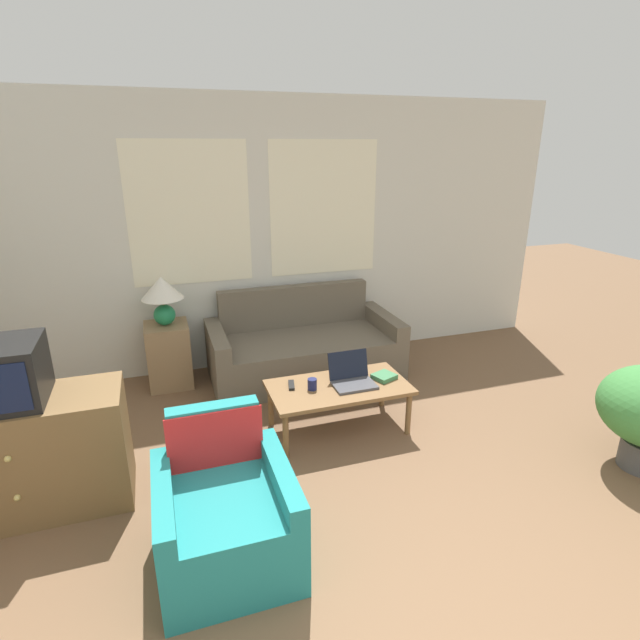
{
  "coord_description": "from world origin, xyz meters",
  "views": [
    {
      "loc": [
        -1.07,
        -1.05,
        2.15
      ],
      "look_at": [
        0.2,
        2.72,
        0.75
      ],
      "focal_mm": 28.0,
      "sensor_mm": 36.0,
      "label": 1
    }
  ],
  "objects_px": {
    "laptop": "(352,377)",
    "book_red": "(384,376)",
    "cup_navy": "(312,384)",
    "couch": "(303,349)",
    "table_lamp": "(162,293)",
    "armchair": "(225,516)",
    "television": "(4,374)",
    "tv_remote": "(291,385)",
    "coffee_table": "(339,390)"
  },
  "relations": [
    {
      "from": "tv_remote",
      "to": "armchair",
      "type": "bearing_deg",
      "value": -121.29
    },
    {
      "from": "table_lamp",
      "to": "laptop",
      "type": "height_order",
      "value": "table_lamp"
    },
    {
      "from": "coffee_table",
      "to": "book_red",
      "type": "height_order",
      "value": "book_red"
    },
    {
      "from": "armchair",
      "to": "tv_remote",
      "type": "bearing_deg",
      "value": 58.71
    },
    {
      "from": "laptop",
      "to": "book_red",
      "type": "relative_size",
      "value": 1.56
    },
    {
      "from": "couch",
      "to": "laptop",
      "type": "distance_m",
      "value": 1.11
    },
    {
      "from": "cup_navy",
      "to": "couch",
      "type": "bearing_deg",
      "value": 77.0
    },
    {
      "from": "table_lamp",
      "to": "book_red",
      "type": "relative_size",
      "value": 2.16
    },
    {
      "from": "armchair",
      "to": "tv_remote",
      "type": "height_order",
      "value": "armchair"
    },
    {
      "from": "table_lamp",
      "to": "couch",
      "type": "bearing_deg",
      "value": -6.72
    },
    {
      "from": "couch",
      "to": "coffee_table",
      "type": "relative_size",
      "value": 1.66
    },
    {
      "from": "cup_navy",
      "to": "table_lamp",
      "type": "bearing_deg",
      "value": 129.1
    },
    {
      "from": "television",
      "to": "book_red",
      "type": "height_order",
      "value": "television"
    },
    {
      "from": "coffee_table",
      "to": "tv_remote",
      "type": "xyz_separation_m",
      "value": [
        -0.35,
        0.11,
        0.05
      ]
    },
    {
      "from": "television",
      "to": "book_red",
      "type": "bearing_deg",
      "value": 5.68
    },
    {
      "from": "armchair",
      "to": "television",
      "type": "height_order",
      "value": "television"
    },
    {
      "from": "table_lamp",
      "to": "laptop",
      "type": "xyz_separation_m",
      "value": [
        1.33,
        -1.24,
        -0.46
      ]
    },
    {
      "from": "television",
      "to": "laptop",
      "type": "height_order",
      "value": "television"
    },
    {
      "from": "armchair",
      "to": "cup_navy",
      "type": "bearing_deg",
      "value": 51.29
    },
    {
      "from": "armchair",
      "to": "book_red",
      "type": "distance_m",
      "value": 1.75
    },
    {
      "from": "couch",
      "to": "television",
      "type": "relative_size",
      "value": 4.05
    },
    {
      "from": "laptop",
      "to": "cup_navy",
      "type": "height_order",
      "value": "laptop"
    },
    {
      "from": "couch",
      "to": "armchair",
      "type": "relative_size",
      "value": 2.29
    },
    {
      "from": "tv_remote",
      "to": "book_red",
      "type": "bearing_deg",
      "value": -8.01
    },
    {
      "from": "book_red",
      "to": "armchair",
      "type": "bearing_deg",
      "value": -144.35
    },
    {
      "from": "coffee_table",
      "to": "cup_navy",
      "type": "xyz_separation_m",
      "value": [
        -0.21,
        0.01,
        0.08
      ]
    },
    {
      "from": "couch",
      "to": "coffee_table",
      "type": "distance_m",
      "value": 1.1
    },
    {
      "from": "television",
      "to": "couch",
      "type": "bearing_deg",
      "value": 31.8
    },
    {
      "from": "armchair",
      "to": "laptop",
      "type": "bearing_deg",
      "value": 41.7
    },
    {
      "from": "couch",
      "to": "table_lamp",
      "type": "relative_size",
      "value": 4.01
    },
    {
      "from": "cup_navy",
      "to": "tv_remote",
      "type": "height_order",
      "value": "cup_navy"
    },
    {
      "from": "book_red",
      "to": "tv_remote",
      "type": "relative_size",
      "value": 1.33
    },
    {
      "from": "couch",
      "to": "television",
      "type": "distance_m",
      "value": 2.64
    },
    {
      "from": "couch",
      "to": "cup_navy",
      "type": "distance_m",
      "value": 1.13
    },
    {
      "from": "couch",
      "to": "coffee_table",
      "type": "bearing_deg",
      "value": -91.95
    },
    {
      "from": "book_red",
      "to": "coffee_table",
      "type": "bearing_deg",
      "value": -179.75
    },
    {
      "from": "laptop",
      "to": "book_red",
      "type": "bearing_deg",
      "value": -0.03
    },
    {
      "from": "table_lamp",
      "to": "laptop",
      "type": "relative_size",
      "value": 1.39
    },
    {
      "from": "laptop",
      "to": "tv_remote",
      "type": "height_order",
      "value": "laptop"
    },
    {
      "from": "table_lamp",
      "to": "cup_navy",
      "type": "xyz_separation_m",
      "value": [
        1.01,
        -1.24,
        -0.47
      ]
    },
    {
      "from": "book_red",
      "to": "tv_remote",
      "type": "distance_m",
      "value": 0.75
    },
    {
      "from": "coffee_table",
      "to": "couch",
      "type": "bearing_deg",
      "value": 88.05
    },
    {
      "from": "armchair",
      "to": "couch",
      "type": "bearing_deg",
      "value": 63.12
    },
    {
      "from": "television",
      "to": "table_lamp",
      "type": "relative_size",
      "value": 0.99
    },
    {
      "from": "table_lamp",
      "to": "laptop",
      "type": "bearing_deg",
      "value": -43.02
    },
    {
      "from": "television",
      "to": "laptop",
      "type": "bearing_deg",
      "value": 6.38
    },
    {
      "from": "laptop",
      "to": "book_red",
      "type": "distance_m",
      "value": 0.28
    },
    {
      "from": "book_red",
      "to": "television",
      "type": "bearing_deg",
      "value": -174.32
    },
    {
      "from": "couch",
      "to": "tv_remote",
      "type": "xyz_separation_m",
      "value": [
        -0.39,
        -0.99,
        0.14
      ]
    },
    {
      "from": "table_lamp",
      "to": "television",
      "type": "bearing_deg",
      "value": -121.36
    }
  ]
}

